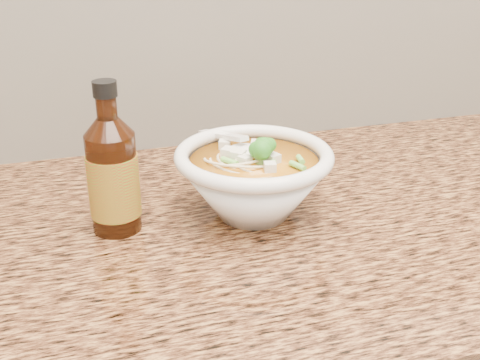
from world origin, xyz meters
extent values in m
cube|color=beige|center=(0.00, 1.99, 1.15)|extent=(4.00, 0.02, 0.50)
cube|color=#A36F3B|center=(0.00, 1.68, 0.88)|extent=(4.00, 0.68, 0.04)
cylinder|color=white|center=(-0.12, 1.68, 0.90)|extent=(0.09, 0.09, 0.01)
torus|color=white|center=(-0.12, 1.68, 0.99)|extent=(0.22, 0.22, 0.02)
torus|color=beige|center=(-0.12, 1.69, 0.98)|extent=(0.08, 0.08, 0.00)
torus|color=beige|center=(-0.13, 1.69, 0.98)|extent=(0.09, 0.09, 0.00)
torus|color=beige|center=(-0.12, 1.70, 0.98)|extent=(0.14, 0.14, 0.00)
torus|color=beige|center=(-0.13, 1.66, 0.98)|extent=(0.13, 0.13, 0.00)
torus|color=beige|center=(-0.13, 1.68, 0.98)|extent=(0.11, 0.11, 0.00)
torus|color=beige|center=(-0.12, 1.69, 0.97)|extent=(0.10, 0.10, 0.00)
torus|color=beige|center=(-0.11, 1.70, 0.97)|extent=(0.09, 0.09, 0.00)
torus|color=beige|center=(-0.12, 1.67, 0.97)|extent=(0.10, 0.10, 0.00)
cube|color=silver|center=(-0.08, 1.66, 0.99)|extent=(0.02, 0.02, 0.02)
cube|color=silver|center=(-0.10, 1.67, 0.99)|extent=(0.02, 0.02, 0.02)
cube|color=silver|center=(-0.18, 1.65, 0.99)|extent=(0.03, 0.03, 0.02)
cube|color=silver|center=(-0.07, 1.68, 0.99)|extent=(0.02, 0.02, 0.02)
cube|color=silver|center=(-0.08, 1.65, 0.99)|extent=(0.02, 0.02, 0.02)
cube|color=silver|center=(-0.12, 1.70, 0.99)|extent=(0.02, 0.02, 0.02)
cube|color=silver|center=(-0.09, 1.67, 0.99)|extent=(0.02, 0.02, 0.02)
ellipsoid|color=#196014|center=(-0.11, 1.67, 1.00)|extent=(0.04, 0.04, 0.04)
cylinder|color=#78D150|center=(-0.18, 1.67, 0.99)|extent=(0.01, 0.02, 0.01)
cylinder|color=#78D150|center=(-0.13, 1.65, 0.99)|extent=(0.02, 0.01, 0.01)
cylinder|color=#78D150|center=(-0.16, 1.68, 0.99)|extent=(0.02, 0.02, 0.01)
cylinder|color=#78D150|center=(-0.14, 1.64, 0.99)|extent=(0.02, 0.01, 0.01)
ellipsoid|color=white|center=(-0.13, 1.70, 0.99)|extent=(0.05, 0.05, 0.02)
cube|color=white|center=(-0.14, 1.76, 1.00)|extent=(0.05, 0.12, 0.03)
cylinder|color=#3C1808|center=(-0.31, 1.70, 0.97)|extent=(0.08, 0.08, 0.14)
cylinder|color=#3C1808|center=(-0.31, 1.70, 1.07)|extent=(0.03, 0.03, 0.03)
cylinder|color=black|center=(-0.31, 1.70, 1.10)|extent=(0.04, 0.04, 0.02)
cylinder|color=red|center=(-0.31, 1.70, 0.97)|extent=(0.08, 0.08, 0.08)
camera|label=1|loc=(-0.36, 0.95, 1.30)|focal=45.00mm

